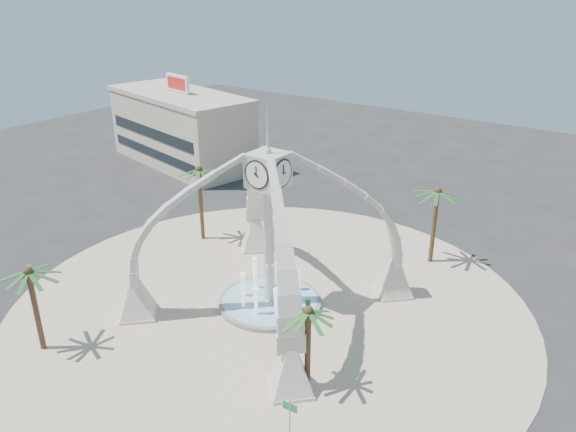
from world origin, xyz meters
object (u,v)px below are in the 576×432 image
Objects in this scene: fountain at (270,301)px; palm_west at (199,171)px; street_sign at (290,411)px; clock_tower at (269,229)px; palm_south at (28,273)px; palm_north at (438,192)px; palm_east at (308,312)px.

palm_west reaches higher than fountain.
palm_west is at bearing 139.04° from street_sign.
street_sign is (9.31, -10.30, -4.61)m from clock_tower.
street_sign is at bearing -47.89° from fountain.
palm_west is 1.16× the size of palm_south.
palm_west is (-12.59, 5.64, 6.72)m from fountain.
fountain is 17.40m from palm_south.
fountain is 1.06× the size of palm_north.
palm_south is 2.59× the size of street_sign.
palm_east is at bearing -88.71° from palm_north.
street_sign is (9.31, -10.30, 1.59)m from fountain.
fountain is 17.14m from palm_north.
clock_tower is at bearing 141.02° from palm_east.
palm_north is (7.29, 14.14, 6.37)m from fountain.
clock_tower is 15.91m from palm_north.
palm_north is (19.88, 8.50, -0.35)m from palm_west.
palm_north is 2.88× the size of street_sign.
palm_east is at bearing -38.98° from clock_tower.
palm_north reaches higher than fountain.
clock_tower reaches higher than palm_east.
fountain is 13.98m from street_sign.
palm_south reaches higher than fountain.
fountain is at bearing 90.00° from clock_tower.
palm_north is (7.29, 14.14, 0.17)m from clock_tower.
clock_tower is 6.20m from fountain.
clock_tower is 13.81m from palm_west.
palm_east is at bearing -30.35° from palm_west.
clock_tower is 6.83× the size of street_sign.
palm_west is 21.62m from palm_north.
clock_tower is 2.64× the size of palm_south.
palm_east is at bearing 23.50° from palm_south.
fountain reaches higher than street_sign.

